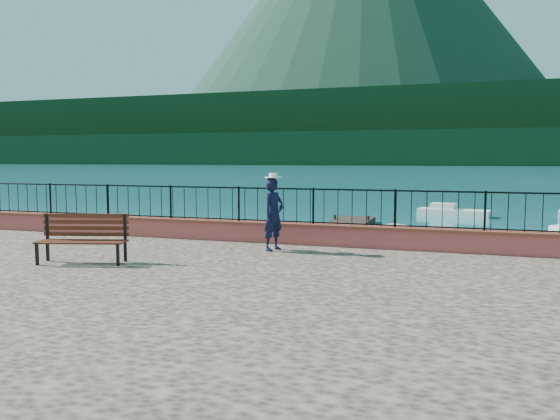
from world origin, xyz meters
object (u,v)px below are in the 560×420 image
Objects in this scene: person at (273,214)px; boat_1 at (405,236)px; boat_4 at (454,210)px; park_bench at (83,249)px.

person is 9.96m from boat_1.
person reaches higher than boat_4.
boat_1 is (2.42, 9.51, -1.74)m from person.
park_bench is at bearing 149.40° from person.
person is at bearing 24.32° from park_bench.
boat_4 is (7.71, 25.16, -1.12)m from park_bench.
boat_1 is 0.79× the size of boat_4.
person is (3.54, 2.99, 0.61)m from park_bench.
park_bench reaches higher than boat_1.
park_bench is 13.89m from boat_1.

